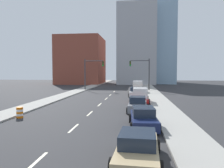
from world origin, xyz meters
TOP-DOWN VIEW (x-y plane):
  - sidewalk_left at (-7.50, 48.93)m, footprint 2.74×97.86m
  - sidewalk_right at (7.50, 48.93)m, footprint 2.74×97.86m
  - lane_stripe_at_8m at (0.00, 8.13)m, footprint 0.16×2.40m
  - lane_stripe_at_14m at (0.00, 14.02)m, footprint 0.16×2.40m
  - lane_stripe_at_20m at (0.00, 19.51)m, footprint 0.16×2.40m
  - lane_stripe_at_25m at (0.00, 25.12)m, footprint 0.16×2.40m
  - lane_stripe_at_31m at (0.00, 31.00)m, footprint 0.16×2.40m
  - lane_stripe_at_36m at (0.00, 36.02)m, footprint 0.16×2.40m
  - lane_stripe_at_43m at (0.00, 42.71)m, footprint 0.16×2.40m
  - building_brick_left at (-13.81, 70.66)m, footprint 14.00×16.00m
  - building_office_center at (4.38, 74.66)m, footprint 12.00×20.00m
  - building_glass_right at (10.44, 78.66)m, footprint 13.00×20.00m
  - traffic_signal_left at (-5.46, 45.22)m, footprint 4.23×0.35m
  - traffic_signal_right at (5.94, 45.22)m, footprint 4.23×0.35m
  - traffic_barrel at (-5.63, 16.84)m, footprint 0.56×0.56m
  - sedan_tan at (4.50, 8.58)m, footprint 2.24×4.44m
  - sedan_navy at (4.95, 14.81)m, footprint 2.20×4.80m
  - sedan_gray at (4.57, 21.07)m, footprint 2.15×4.47m
  - box_truck_red at (4.93, 27.43)m, footprint 2.33×5.33m
  - sedan_white at (4.31, 34.73)m, footprint 2.19×4.81m
  - box_truck_orange at (4.74, 41.61)m, footprint 2.40×6.18m

SIDE VIEW (x-z plane):
  - lane_stripe_at_8m at x=0.00m, z-range 0.00..0.01m
  - lane_stripe_at_14m at x=0.00m, z-range 0.00..0.01m
  - lane_stripe_at_20m at x=0.00m, z-range 0.00..0.01m
  - lane_stripe_at_25m at x=0.00m, z-range 0.00..0.01m
  - lane_stripe_at_31m at x=0.00m, z-range 0.00..0.01m
  - lane_stripe_at_36m at x=0.00m, z-range 0.00..0.01m
  - lane_stripe_at_43m at x=0.00m, z-range 0.00..0.01m
  - sidewalk_left at x=-7.50m, z-range 0.00..0.15m
  - sidewalk_right at x=7.50m, z-range 0.00..0.15m
  - traffic_barrel at x=-5.63m, z-range 0.00..0.95m
  - sedan_tan at x=4.50m, z-range -0.05..1.34m
  - sedan_white at x=4.31m, z-range -0.07..1.42m
  - sedan_navy at x=4.95m, z-range -0.06..1.42m
  - sedan_gray at x=4.57m, z-range -0.07..1.45m
  - box_truck_red at x=4.93m, z-range -0.04..1.88m
  - box_truck_orange at x=4.74m, z-range -0.07..2.13m
  - traffic_signal_left at x=-5.46m, z-range 0.96..7.67m
  - traffic_signal_right at x=5.94m, z-range 0.96..7.67m
  - building_brick_left at x=-13.81m, z-range 0.00..15.25m
  - building_office_center at x=4.38m, z-range 0.00..24.92m
  - building_glass_right at x=10.44m, z-range 0.00..33.79m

